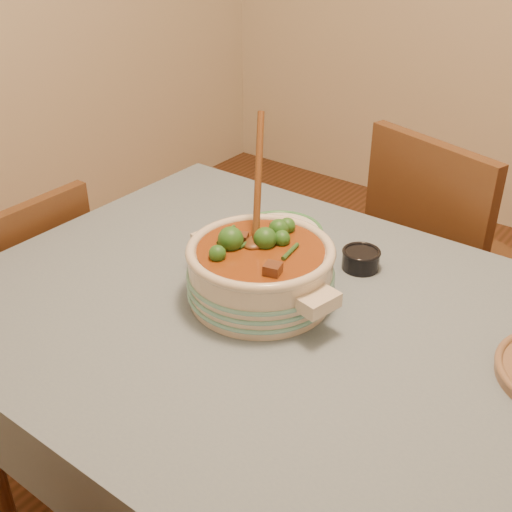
{
  "coord_description": "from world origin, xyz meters",
  "views": [
    {
      "loc": [
        0.52,
        -0.93,
        1.56
      ],
      "look_at": [
        -0.2,
        0.02,
        0.87
      ],
      "focal_mm": 45.0,
      "sensor_mm": 36.0,
      "label": 1
    }
  ],
  "objects": [
    {
      "name": "dining_table",
      "position": [
        0.0,
        0.0,
        0.66
      ],
      "size": [
        1.68,
        1.08,
        0.76
      ],
      "color": "brown",
      "rests_on": "floor"
    },
    {
      "name": "chair_left",
      "position": [
        -1.0,
        -0.08,
        0.47
      ],
      "size": [
        0.39,
        0.39,
        0.82
      ],
      "rotation": [
        0.0,
        0.0,
        -1.56
      ],
      "color": "#533619",
      "rests_on": "floor"
    },
    {
      "name": "white_plate",
      "position": [
        -0.33,
        0.29,
        0.77
      ],
      "size": [
        0.23,
        0.23,
        0.02
      ],
      "rotation": [
        0.0,
        0.0,
        0.05
      ],
      "color": "white",
      "rests_on": "dining_table"
    },
    {
      "name": "stew_casserole",
      "position": [
        -0.19,
        0.02,
        0.84
      ],
      "size": [
        0.41,
        0.37,
        0.38
      ],
      "rotation": [
        0.0,
        0.0,
        -0.21
      ],
      "color": "beige",
      "rests_on": "dining_table"
    },
    {
      "name": "chair_far",
      "position": [
        -0.07,
        0.82,
        0.54
      ],
      "size": [
        0.55,
        0.55,
        0.94
      ],
      "rotation": [
        0.0,
        0.0,
        2.85
      ],
      "color": "#533619",
      "rests_on": "floor"
    },
    {
      "name": "condiment_bowl",
      "position": [
        -0.08,
        0.27,
        0.78
      ],
      "size": [
        0.12,
        0.12,
        0.05
      ],
      "rotation": [
        0.0,
        0.0,
        0.42
      ],
      "color": "black",
      "rests_on": "dining_table"
    }
  ]
}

